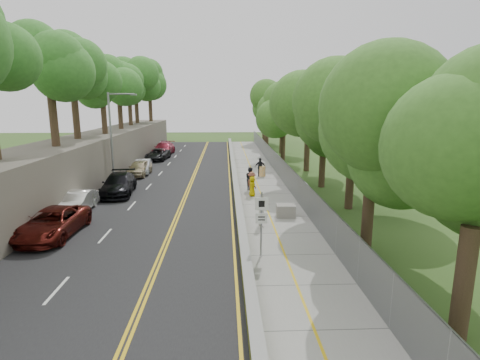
{
  "coord_description": "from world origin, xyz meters",
  "views": [
    {
      "loc": [
        -0.62,
        -19.61,
        7.23
      ],
      "look_at": [
        0.5,
        8.0,
        1.4
      ],
      "focal_mm": 28.0,
      "sensor_mm": 36.0,
      "label": 1
    }
  ],
  "objects_px": {
    "concrete_block": "(286,211)",
    "car_1": "(78,202)",
    "car_2": "(53,223)",
    "signpost": "(261,217)",
    "construction_barrel": "(262,171)",
    "person_far": "(260,167)",
    "painter_0": "(252,186)",
    "streetlight": "(113,131)"
  },
  "relations": [
    {
      "from": "car_2",
      "to": "person_far",
      "type": "relative_size",
      "value": 2.97
    },
    {
      "from": "signpost",
      "to": "car_1",
      "type": "height_order",
      "value": "signpost"
    },
    {
      "from": "signpost",
      "to": "concrete_block",
      "type": "relative_size",
      "value": 2.62
    },
    {
      "from": "signpost",
      "to": "construction_barrel",
      "type": "bearing_deg",
      "value": 84.14
    },
    {
      "from": "concrete_block",
      "to": "car_1",
      "type": "distance_m",
      "value": 13.64
    },
    {
      "from": "car_2",
      "to": "car_1",
      "type": "bearing_deg",
      "value": 96.37
    },
    {
      "from": "car_1",
      "to": "car_2",
      "type": "distance_m",
      "value": 4.56
    },
    {
      "from": "signpost",
      "to": "painter_0",
      "type": "height_order",
      "value": "signpost"
    },
    {
      "from": "concrete_block",
      "to": "construction_barrel",
      "type": "bearing_deg",
      "value": 90.88
    },
    {
      "from": "streetlight",
      "to": "construction_barrel",
      "type": "bearing_deg",
      "value": 8.45
    },
    {
      "from": "person_far",
      "to": "streetlight",
      "type": "bearing_deg",
      "value": 13.86
    },
    {
      "from": "car_2",
      "to": "person_far",
      "type": "height_order",
      "value": "person_far"
    },
    {
      "from": "signpost",
      "to": "construction_barrel",
      "type": "height_order",
      "value": "signpost"
    },
    {
      "from": "person_far",
      "to": "signpost",
      "type": "bearing_deg",
      "value": 89.67
    },
    {
      "from": "concrete_block",
      "to": "car_1",
      "type": "xyz_separation_m",
      "value": [
        -13.54,
        1.61,
        0.28
      ]
    },
    {
      "from": "concrete_block",
      "to": "person_far",
      "type": "xyz_separation_m",
      "value": [
        -0.4,
        13.09,
        0.51
      ]
    },
    {
      "from": "construction_barrel",
      "to": "painter_0",
      "type": "distance_m",
      "value": 7.79
    },
    {
      "from": "construction_barrel",
      "to": "concrete_block",
      "type": "bearing_deg",
      "value": -89.12
    },
    {
      "from": "streetlight",
      "to": "person_far",
      "type": "relative_size",
      "value": 4.42
    },
    {
      "from": "car_2",
      "to": "painter_0",
      "type": "relative_size",
      "value": 3.52
    },
    {
      "from": "car_2",
      "to": "signpost",
      "type": "bearing_deg",
      "value": -13.97
    },
    {
      "from": "signpost",
      "to": "painter_0",
      "type": "distance_m",
      "value": 11.45
    },
    {
      "from": "car_2",
      "to": "person_far",
      "type": "xyz_separation_m",
      "value": [
        12.77,
        16.03,
        0.17
      ]
    },
    {
      "from": "car_1",
      "to": "painter_0",
      "type": "relative_size",
      "value": 2.71
    },
    {
      "from": "car_1",
      "to": "painter_0",
      "type": "bearing_deg",
      "value": 17.91
    },
    {
      "from": "streetlight",
      "to": "construction_barrel",
      "type": "distance_m",
      "value": 14.21
    },
    {
      "from": "construction_barrel",
      "to": "painter_0",
      "type": "relative_size",
      "value": 0.65
    },
    {
      "from": "car_2",
      "to": "streetlight",
      "type": "bearing_deg",
      "value": 93.68
    },
    {
      "from": "concrete_block",
      "to": "person_far",
      "type": "distance_m",
      "value": 13.11
    },
    {
      "from": "streetlight",
      "to": "construction_barrel",
      "type": "relative_size",
      "value": 8.04
    },
    {
      "from": "concrete_block",
      "to": "painter_0",
      "type": "relative_size",
      "value": 0.77
    },
    {
      "from": "concrete_block",
      "to": "car_1",
      "type": "relative_size",
      "value": 0.28
    },
    {
      "from": "streetlight",
      "to": "car_2",
      "type": "distance_m",
      "value": 14.47
    },
    {
      "from": "construction_barrel",
      "to": "car_1",
      "type": "xyz_separation_m",
      "value": [
        -13.34,
        -11.39,
        0.18
      ]
    },
    {
      "from": "construction_barrel",
      "to": "person_far",
      "type": "bearing_deg",
      "value": 155.91
    },
    {
      "from": "construction_barrel",
      "to": "concrete_block",
      "type": "xyz_separation_m",
      "value": [
        0.2,
        -13.0,
        -0.1
      ]
    },
    {
      "from": "construction_barrel",
      "to": "person_far",
      "type": "distance_m",
      "value": 0.46
    },
    {
      "from": "car_2",
      "to": "concrete_block",
      "type": "bearing_deg",
      "value": 14.22
    },
    {
      "from": "painter_0",
      "to": "person_far",
      "type": "xyz_separation_m",
      "value": [
        1.35,
        7.72,
        0.14
      ]
    },
    {
      "from": "car_1",
      "to": "car_2",
      "type": "bearing_deg",
      "value": -85.07
    },
    {
      "from": "car_2",
      "to": "painter_0",
      "type": "height_order",
      "value": "painter_0"
    },
    {
      "from": "signpost",
      "to": "car_1",
      "type": "bearing_deg",
      "value": 146.21
    }
  ]
}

